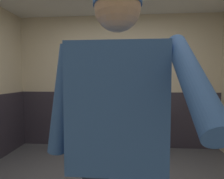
{
  "coord_description": "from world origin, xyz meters",
  "views": [
    {
      "loc": [
        0.21,
        -1.79,
        1.34
      ],
      "look_at": [
        0.08,
        -0.25,
        1.25
      ],
      "focal_mm": 30.31,
      "sensor_mm": 36.0,
      "label": 1
    }
  ],
  "objects": [
    {
      "name": "wall_back",
      "position": [
        0.0,
        1.95,
        1.27
      ],
      "size": [
        4.46,
        0.12,
        2.54
      ],
      "primitive_type": "cube",
      "color": "beige",
      "rests_on": "ground_plane"
    },
    {
      "name": "wainscot_band_back",
      "position": [
        0.0,
        1.87,
        0.54
      ],
      "size": [
        3.86,
        0.03,
        1.07
      ],
      "primitive_type": "cube",
      "color": "#2D2833",
      "rests_on": "ground_plane"
    },
    {
      "name": "privacy_divider_panel",
      "position": [
        0.2,
        1.66,
        0.95
      ],
      "size": [
        0.04,
        0.4,
        0.9
      ],
      "primitive_type": "cube",
      "color": "#4C4C51"
    },
    {
      "name": "urinal_left",
      "position": [
        -0.17,
        1.73,
        0.78
      ],
      "size": [
        0.4,
        0.34,
        1.24
      ],
      "color": "white",
      "rests_on": "ground_plane"
    },
    {
      "name": "urinal_middle",
      "position": [
        0.58,
        1.73,
        0.78
      ],
      "size": [
        0.4,
        0.34,
        1.24
      ],
      "color": "white",
      "rests_on": "ground_plane"
    },
    {
      "name": "person",
      "position": [
        0.15,
        -0.86,
        1.07
      ],
      "size": [
        0.69,
        0.6,
        1.79
      ],
      "color": "#2D3342",
      "rests_on": "ground_plane"
    }
  ]
}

